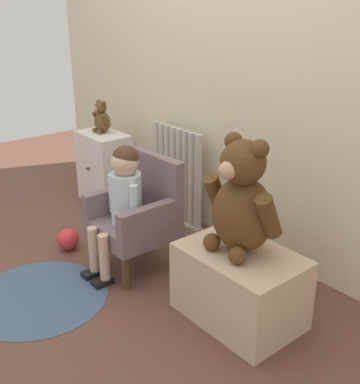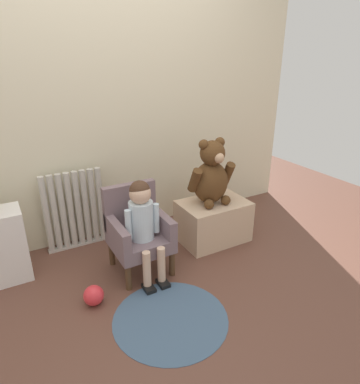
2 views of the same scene
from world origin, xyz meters
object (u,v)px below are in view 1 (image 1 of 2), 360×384
(child_figure, at_px, (122,192))
(small_teddy_bear, at_px, (102,118))
(low_bench, at_px, (239,286))
(toy_ball, at_px, (68,239))
(radiator, at_px, (177,176))
(small_dresser, at_px, (104,168))
(large_teddy_bear, at_px, (242,202))
(child_armchair, at_px, (140,214))
(floor_rug, at_px, (39,297))

(child_figure, xyz_separation_m, small_teddy_bear, (-0.96, 0.46, 0.16))
(low_bench, distance_m, toy_ball, 1.19)
(small_teddy_bear, bearing_deg, radiator, 16.13)
(radiator, height_order, small_dresser, radiator)
(low_bench, height_order, large_teddy_bear, large_teddy_bear)
(low_bench, bearing_deg, child_armchair, -174.92)
(small_teddy_bear, bearing_deg, large_teddy_bear, -9.39)
(child_figure, height_order, low_bench, child_figure)
(child_armchair, bearing_deg, radiator, 121.46)
(large_teddy_bear, distance_m, floor_rug, 1.18)
(child_figure, distance_m, small_teddy_bear, 1.07)
(low_bench, xyz_separation_m, small_teddy_bear, (-1.68, 0.29, 0.45))
(toy_ball, bearing_deg, floor_rug, -44.83)
(small_teddy_bear, bearing_deg, child_figure, -25.63)
(low_bench, relative_size, floor_rug, 0.80)
(small_dresser, distance_m, toy_ball, 0.79)
(child_figure, bearing_deg, large_teddy_bear, 15.06)
(low_bench, bearing_deg, toy_ball, -164.84)
(large_teddy_bear, relative_size, floor_rug, 0.76)
(child_armchair, height_order, floor_rug, child_armchair)
(child_armchair, xyz_separation_m, child_figure, (0.00, -0.11, 0.16))
(child_figure, bearing_deg, low_bench, 13.39)
(small_teddy_bear, bearing_deg, low_bench, -9.76)
(child_armchair, bearing_deg, small_teddy_bear, 159.80)
(small_dresser, distance_m, small_teddy_bear, 0.37)
(child_figure, height_order, toy_ball, child_figure)
(toy_ball, bearing_deg, large_teddy_bear, 16.23)
(small_teddy_bear, bearing_deg, floor_rug, -46.82)
(radiator, distance_m, small_teddy_bear, 0.72)
(large_teddy_bear, height_order, small_teddy_bear, large_teddy_bear)
(radiator, bearing_deg, small_teddy_bear, -163.87)
(child_armchair, distance_m, floor_rug, 0.69)
(radiator, relative_size, toy_ball, 4.96)
(small_dresser, height_order, small_teddy_bear, small_teddy_bear)
(large_teddy_bear, bearing_deg, low_bench, -30.74)
(radiator, xyz_separation_m, small_teddy_bear, (-0.63, -0.18, 0.30))
(floor_rug, bearing_deg, small_dresser, 132.83)
(radiator, relative_size, child_armchair, 1.04)
(small_dresser, bearing_deg, child_figure, -25.35)
(floor_rug, distance_m, toy_ball, 0.52)
(low_bench, distance_m, floor_rug, 1.04)
(large_teddy_bear, bearing_deg, small_teddy_bear, 170.61)
(small_teddy_bear, relative_size, floor_rug, 0.33)
(low_bench, height_order, floor_rug, low_bench)
(small_dresser, xyz_separation_m, child_figure, (0.93, -0.44, 0.21))
(small_teddy_bear, distance_m, floor_rug, 1.46)
(large_teddy_bear, bearing_deg, child_figure, -164.94)
(child_armchair, distance_m, toy_ball, 0.55)
(child_armchair, height_order, low_bench, child_armchair)
(radiator, height_order, floor_rug, radiator)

